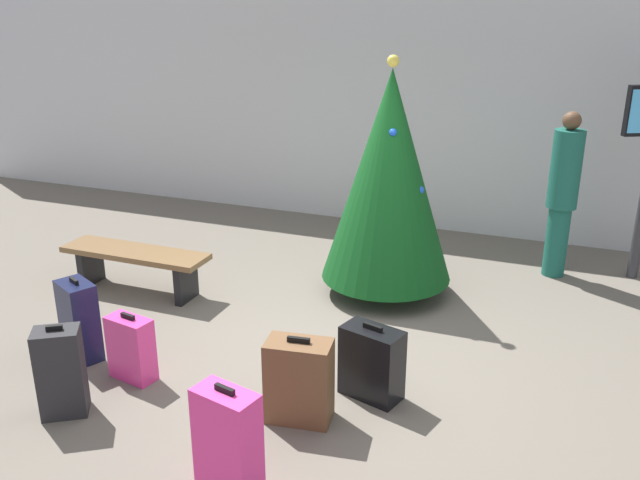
# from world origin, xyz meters

# --- Properties ---
(ground_plane) EXTENTS (16.00, 16.00, 0.00)m
(ground_plane) POSITION_xyz_m (0.00, 0.00, 0.00)
(ground_plane) COLOR #665E54
(back_wall) EXTENTS (16.00, 0.20, 3.05)m
(back_wall) POSITION_xyz_m (0.00, 3.97, 1.52)
(back_wall) COLOR silver
(back_wall) RESTS_ON ground_plane
(holiday_tree) EXTENTS (1.38, 1.38, 2.50)m
(holiday_tree) POSITION_xyz_m (0.14, 1.56, 1.29)
(holiday_tree) COLOR #4C3319
(holiday_tree) RESTS_ON ground_plane
(waiting_bench) EXTENTS (1.65, 0.44, 0.48)m
(waiting_bench) POSITION_xyz_m (-2.37, 0.59, 0.37)
(waiting_bench) COLOR brown
(waiting_bench) RESTS_ON ground_plane
(traveller_0) EXTENTS (0.46, 0.46, 1.88)m
(traveller_0) POSITION_xyz_m (1.82, 2.74, 1.00)
(traveller_0) COLOR #19594C
(traveller_0) RESTS_ON ground_plane
(suitcase_0) EXTENTS (0.43, 0.37, 0.76)m
(suitcase_0) POSITION_xyz_m (-1.96, -0.78, 0.36)
(suitcase_0) COLOR #141938
(suitcase_0) RESTS_ON ground_plane
(suitcase_1) EXTENTS (0.52, 0.34, 0.69)m
(suitcase_1) POSITION_xyz_m (0.19, -0.93, 0.33)
(suitcase_1) COLOR brown
(suitcase_1) RESTS_ON ground_plane
(suitcase_2) EXTENTS (0.42, 0.26, 0.59)m
(suitcase_2) POSITION_xyz_m (-1.34, -0.91, 0.28)
(suitcase_2) COLOR #E5388C
(suitcase_2) RESTS_ON ground_plane
(suitcase_3) EXTENTS (0.41, 0.38, 0.75)m
(suitcase_3) POSITION_xyz_m (-1.51, -1.52, 0.36)
(suitcase_3) COLOR #232326
(suitcase_3) RESTS_ON ground_plane
(suitcase_4) EXTENTS (0.53, 0.38, 0.63)m
(suitcase_4) POSITION_xyz_m (0.60, -0.43, 0.30)
(suitcase_4) COLOR black
(suitcase_4) RESTS_ON ground_plane
(suitcase_5) EXTENTS (0.47, 0.31, 0.75)m
(suitcase_5) POSITION_xyz_m (0.06, -1.79, 0.36)
(suitcase_5) COLOR #E5388C
(suitcase_5) RESTS_ON ground_plane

